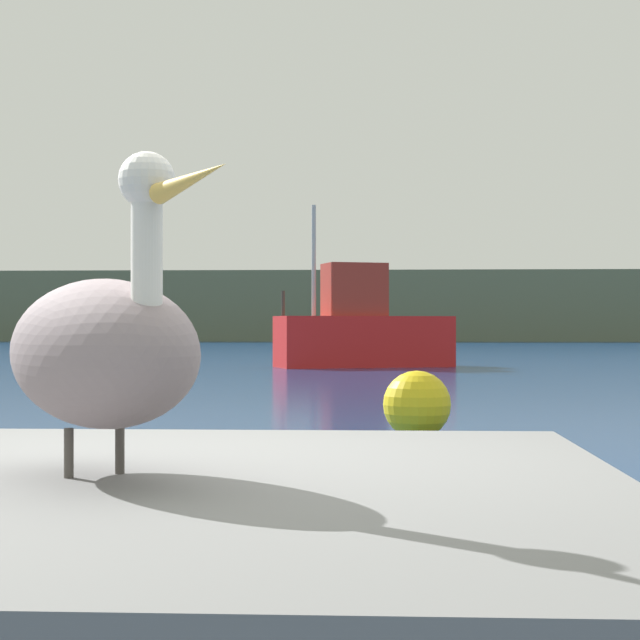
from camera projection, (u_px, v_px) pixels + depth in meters
The scene contains 6 objects.
ground_plane at pixel (201, 633), 4.10m from camera, with size 260.00×260.00×0.00m, color navy.
hillside_backdrop at pixel (366, 307), 86.44m from camera, with size 140.00×15.56×5.27m, color #5B664C.
pier_dock at pixel (100, 590), 3.35m from camera, with size 3.30×3.11×0.70m, color slate.
pelican at pixel (103, 349), 3.34m from camera, with size 1.00×1.22×0.97m.
fishing_boat_red at pixel (362, 331), 30.47m from camera, with size 5.19×3.13×4.55m.
mooring_buoy at pixel (417, 405), 11.15m from camera, with size 0.70×0.70×0.70m, color yellow.
Camera 1 is at (0.66, -4.07, 1.17)m, focal length 60.54 mm.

